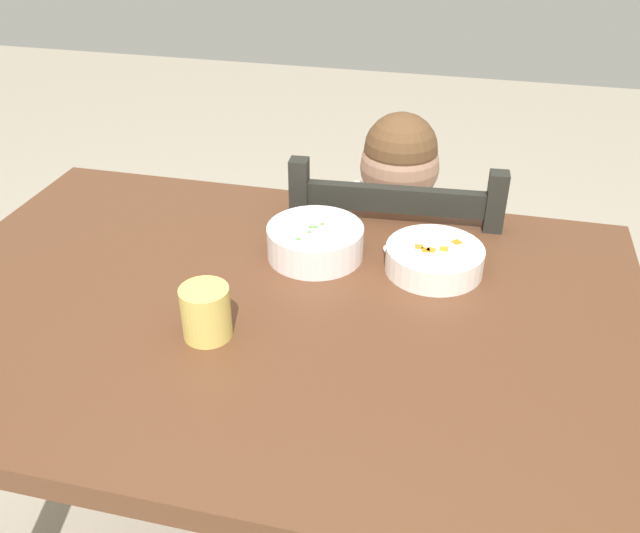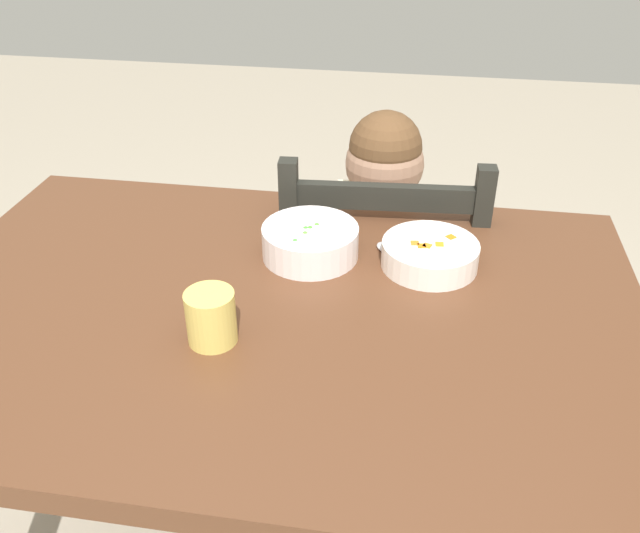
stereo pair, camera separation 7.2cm
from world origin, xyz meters
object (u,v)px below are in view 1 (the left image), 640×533
object	(u,v)px
bowl_of_peas	(315,241)
bowl_of_carrots	(434,258)
child_figure	(392,255)
dining_chair	(390,319)
drinking_cup	(206,312)
spoon	(398,256)
dining_table	(274,360)

from	to	relation	value
bowl_of_peas	bowl_of_carrots	bearing A→B (deg)	0.01
child_figure	bowl_of_peas	size ratio (longest dim) A/B	5.42
dining_chair	drinking_cup	world-z (taller)	dining_chair
dining_chair	spoon	size ratio (longest dim) A/B	7.48
spoon	dining_table	bearing A→B (deg)	-134.25
spoon	drinking_cup	world-z (taller)	drinking_cup
child_figure	drinking_cup	xyz separation A→B (m)	(-0.21, -0.56, 0.20)
bowl_of_carrots	spoon	distance (m)	0.07
child_figure	drinking_cup	world-z (taller)	child_figure
dining_chair	bowl_of_carrots	bearing A→B (deg)	-70.97
spoon	child_figure	bearing A→B (deg)	98.62
dining_table	bowl_of_peas	size ratio (longest dim) A/B	6.95
dining_table	dining_chair	distance (m)	0.53
bowl_of_carrots	drinking_cup	bearing A→B (deg)	-140.05
dining_chair	spoon	distance (m)	0.44
dining_table	bowl_of_peas	world-z (taller)	bowl_of_peas
bowl_of_peas	drinking_cup	size ratio (longest dim) A/B	2.08
child_figure	bowl_of_carrots	world-z (taller)	child_figure
drinking_cup	spoon	bearing A→B (deg)	49.37
dining_chair	bowl_of_carrots	size ratio (longest dim) A/B	5.26
child_figure	bowl_of_peas	xyz separation A→B (m)	(-0.11, -0.29, 0.19)
dining_table	dining_chair	world-z (taller)	dining_chair
dining_chair	spoon	world-z (taller)	dining_chair
dining_chair	child_figure	distance (m)	0.18
spoon	drinking_cup	xyz separation A→B (m)	(-0.25, -0.29, 0.04)
dining_table	child_figure	bearing A→B (deg)	72.63
dining_chair	dining_table	bearing A→B (deg)	-107.56
child_figure	bowl_of_carrots	size ratio (longest dim) A/B	5.54
bowl_of_peas	bowl_of_carrots	size ratio (longest dim) A/B	1.02
child_figure	bowl_of_carrots	bearing A→B (deg)	-69.94
bowl_of_peas	bowl_of_carrots	world-z (taller)	bowl_of_peas
bowl_of_peas	dining_table	bearing A→B (deg)	-102.26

